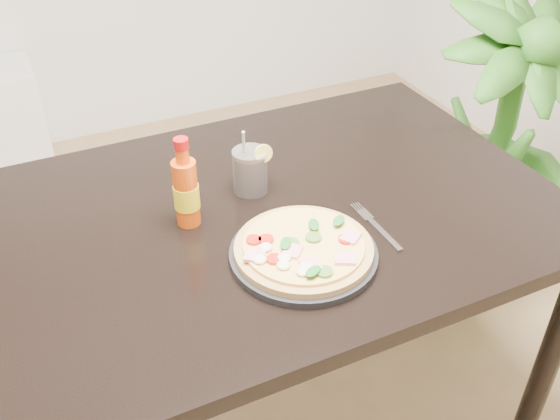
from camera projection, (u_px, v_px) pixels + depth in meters
name	position (u px, v px, depth m)	size (l,w,h in m)	color
dining_table	(258.00, 239.00, 1.48)	(1.40, 0.90, 0.75)	black
plate	(303.00, 254.00, 1.29)	(0.31, 0.31, 0.02)	black
pizza	(303.00, 248.00, 1.27)	(0.29, 0.29, 0.03)	tan
hot_sauce_bottle	(186.00, 191.00, 1.34)	(0.06, 0.06, 0.21)	#E04D0D
cola_cup	(250.00, 172.00, 1.47)	(0.09, 0.08, 0.17)	black
fork	(375.00, 225.00, 1.38)	(0.02, 0.19, 0.00)	silver
houseplant	(496.00, 147.00, 2.13)	(0.58, 0.58, 1.04)	#2B691C
plant_pot	(474.00, 240.00, 2.37)	(0.28, 0.28, 0.22)	brown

